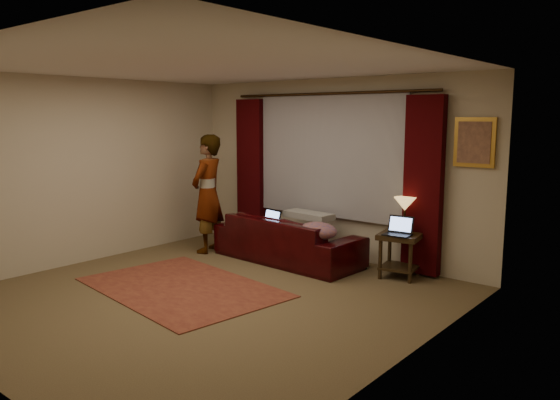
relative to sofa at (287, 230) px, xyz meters
The scene contains 19 objects.
floor 1.91m from the sofa, 81.20° to the right, with size 5.00×5.00×0.01m, color brown.
ceiling 2.84m from the sofa, 81.20° to the right, with size 5.00×5.00×0.02m, color silver.
wall_back 1.12m from the sofa, 67.06° to the left, with size 5.00×0.02×2.60m, color #C2B698.
wall_left 3.00m from the sofa, 140.45° to the right, with size 0.02×5.00×2.60m, color #C2B698.
wall_right 3.44m from the sofa, 33.33° to the right, with size 0.02×5.00×2.60m, color #C2B698.
sheer_curtain 1.25m from the sofa, 65.07° to the left, with size 2.50×0.05×1.80m, color #95959C.
drape_left 1.53m from the sofa, 155.31° to the left, with size 0.50×0.14×2.30m, color #300205.
drape_right 2.01m from the sofa, 17.42° to the left, with size 0.50×0.14×2.30m, color #300205.
curtain_rod 2.03m from the sofa, 63.15° to the left, with size 0.04×0.04×3.40m, color black.
picture_frame 2.79m from the sofa, 15.02° to the left, with size 0.50×0.04×0.60m, color #B98630.
sofa is the anchor object (origin of this frame).
throw_blanket 0.55m from the sofa, 54.06° to the left, with size 0.75×0.30×0.09m, color #979690.
clothing_pile 0.73m from the sofa, 17.35° to the right, with size 0.54×0.41×0.23m, color #7A505B.
laptop_sofa 0.37m from the sofa, 164.37° to the right, with size 0.36×0.39×0.26m, color black, non-canonical shape.
area_rug 1.85m from the sofa, 96.55° to the right, with size 2.45×1.64×0.01m, color brown.
end_table 1.65m from the sofa, 10.32° to the left, with size 0.50×0.50×0.58m, color black.
tiffany_lamp 1.70m from the sofa, 13.97° to the left, with size 0.28×0.28×0.45m, color #9B8C4C, non-canonical shape.
laptop_table 1.67m from the sofa, ahead, with size 0.32×0.35×0.24m, color black, non-canonical shape.
person 1.40m from the sofa, 165.39° to the right, with size 0.53×0.53×1.79m, color #979690.
Camera 1 is at (4.50, -4.11, 2.06)m, focal length 35.00 mm.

